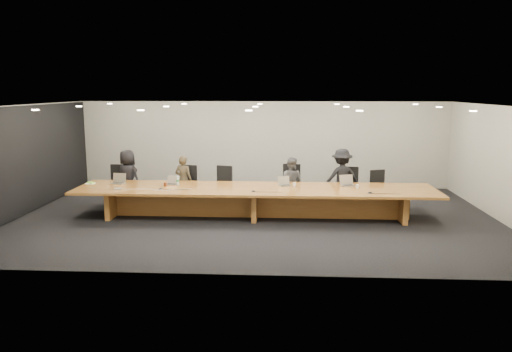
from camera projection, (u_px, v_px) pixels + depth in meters
The scene contains 28 objects.
ground at pixel (255, 217), 12.62m from camera, with size 12.00×12.00×0.00m, color black.
back_wall at pixel (263, 145), 16.32m from camera, with size 12.00×0.02×2.80m, color beige.
left_wall_panel at pixel (23, 161), 12.73m from camera, with size 0.08×7.84×2.74m, color black.
conference_table at pixel (255, 197), 12.53m from camera, with size 9.00×1.80×0.75m.
chair_far_left at pixel (117, 185), 13.91m from camera, with size 0.57×0.57×1.13m, color black, non-canonical shape.
chair_left at pixel (186, 185), 13.96m from camera, with size 0.56×0.56×1.10m, color black, non-canonical shape.
chair_mid_left at pixel (222, 185), 13.90m from camera, with size 0.56×0.56×1.09m, color black, non-canonical shape.
chair_mid_right at pixel (290, 185), 13.77m from camera, with size 0.59×0.59×1.16m, color black, non-canonical shape.
chair_right at pixel (350, 187), 13.63m from camera, with size 0.56×0.56×1.11m, color black, non-canonical shape.
chair_far_right at pixel (381, 189), 13.56m from camera, with size 0.53×0.53×1.03m, color black, non-canonical shape.
person_a at pixel (128, 177), 13.88m from camera, with size 0.75×0.49×1.54m, color black.
person_b at pixel (184, 180), 13.85m from camera, with size 0.51×0.33×1.39m, color #3C3220.
person_c at pixel (291, 182), 13.65m from camera, with size 0.66×0.52×1.37m, color #4C4C4E.
person_d at pixel (342, 178), 13.61m from camera, with size 1.03×0.59×1.60m, color black.
laptop_a at pixel (117, 179), 13.01m from camera, with size 0.35×0.26×0.28m, color #BDAE90, non-canonical shape.
laptop_b at pixel (171, 180), 12.89m from camera, with size 0.30×0.22×0.24m, color #C2AF94, non-canonical shape.
laptop_d at pixel (285, 181), 12.74m from camera, with size 0.31×0.22×0.24m, color tan, non-canonical shape.
laptop_e at pixel (349, 181), 12.70m from camera, with size 0.37×0.27×0.29m, color tan, non-canonical shape.
water_bottle at pixel (178, 181), 12.87m from camera, with size 0.07×0.07×0.22m, color silver.
amber_mug at pixel (165, 184), 12.70m from camera, with size 0.08×0.08×0.10m, color #652B12.
paper_cup_near at pixel (294, 185), 12.65m from camera, with size 0.08×0.08×0.10m, color silver.
paper_cup_far at pixel (357, 187), 12.43m from camera, with size 0.08×0.08×0.09m, color white.
notepad at pixel (90, 183), 13.05m from camera, with size 0.23×0.18×0.01m, color white.
lime_gadget at pixel (91, 183), 13.04m from camera, with size 0.18×0.10×0.03m, color #6FCE37.
av_box at pixel (118, 189), 12.31m from camera, with size 0.17×0.13×0.03m, color #A4A4A8.
mic_left at pixel (161, 189), 12.34m from camera, with size 0.11×0.11×0.03m, color black.
mic_center at pixel (253, 191), 12.05m from camera, with size 0.11×0.11×0.03m, color black.
mic_right at pixel (370, 193), 11.85m from camera, with size 0.13×0.13×0.03m, color black.
Camera 1 is at (0.73, -12.23, 3.20)m, focal length 35.00 mm.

